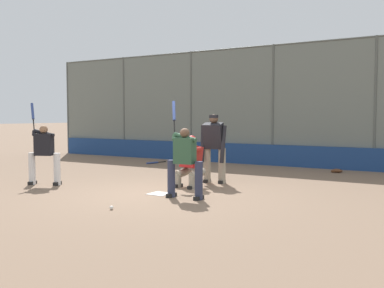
{
  "coord_description": "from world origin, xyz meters",
  "views": [
    {
      "loc": [
        -5.62,
        7.95,
        1.7
      ],
      "look_at": [
        -0.22,
        -1.0,
        1.05
      ],
      "focal_mm": 42.0,
      "sensor_mm": 36.0,
      "label": 1
    }
  ],
  "objects_px": {
    "umpire_home": "(214,146)",
    "baseball_loose": "(112,208)",
    "fielding_glove_on_dirt": "(336,171)",
    "spare_bat_near_backstop": "(154,163)",
    "batter_at_plate": "(184,160)",
    "batter_on_deck": "(44,153)",
    "catcher_behind_plate": "(190,161)"
  },
  "relations": [
    {
      "from": "umpire_home",
      "to": "baseball_loose",
      "type": "xyz_separation_m",
      "value": [
        0.04,
        3.84,
        -0.9
      ]
    },
    {
      "from": "umpire_home",
      "to": "baseball_loose",
      "type": "bearing_deg",
      "value": 82.52
    },
    {
      "from": "umpire_home",
      "to": "fielding_glove_on_dirt",
      "type": "xyz_separation_m",
      "value": [
        -2.18,
        -3.73,
        -0.88
      ]
    },
    {
      "from": "umpire_home",
      "to": "baseball_loose",
      "type": "relative_size",
      "value": 23.54
    },
    {
      "from": "umpire_home",
      "to": "spare_bat_near_backstop",
      "type": "bearing_deg",
      "value": -43.3
    },
    {
      "from": "batter_at_plate",
      "to": "batter_on_deck",
      "type": "height_order",
      "value": "batter_on_deck"
    },
    {
      "from": "batter_at_plate",
      "to": "batter_on_deck",
      "type": "distance_m",
      "value": 3.96
    },
    {
      "from": "batter_on_deck",
      "to": "baseball_loose",
      "type": "bearing_deg",
      "value": 134.87
    },
    {
      "from": "fielding_glove_on_dirt",
      "to": "baseball_loose",
      "type": "xyz_separation_m",
      "value": [
        2.22,
        7.56,
        -0.02
      ]
    },
    {
      "from": "spare_bat_near_backstop",
      "to": "batter_at_plate",
      "type": "bearing_deg",
      "value": 54.46
    },
    {
      "from": "umpire_home",
      "to": "batter_on_deck",
      "type": "bearing_deg",
      "value": 28.02
    },
    {
      "from": "batter_at_plate",
      "to": "spare_bat_near_backstop",
      "type": "distance_m",
      "value": 6.93
    },
    {
      "from": "spare_bat_near_backstop",
      "to": "batter_on_deck",
      "type": "bearing_deg",
      "value": 19.34
    },
    {
      "from": "fielding_glove_on_dirt",
      "to": "baseball_loose",
      "type": "distance_m",
      "value": 7.88
    },
    {
      "from": "batter_on_deck",
      "to": "fielding_glove_on_dirt",
      "type": "xyz_separation_m",
      "value": [
        -5.65,
        -6.15,
        -0.74
      ]
    },
    {
      "from": "umpire_home",
      "to": "baseball_loose",
      "type": "distance_m",
      "value": 3.94
    },
    {
      "from": "catcher_behind_plate",
      "to": "umpire_home",
      "type": "distance_m",
      "value": 0.96
    },
    {
      "from": "catcher_behind_plate",
      "to": "umpire_home",
      "type": "height_order",
      "value": "umpire_home"
    },
    {
      "from": "catcher_behind_plate",
      "to": "baseball_loose",
      "type": "height_order",
      "value": "catcher_behind_plate"
    },
    {
      "from": "batter_at_plate",
      "to": "baseball_loose",
      "type": "distance_m",
      "value": 1.89
    },
    {
      "from": "batter_at_plate",
      "to": "umpire_home",
      "type": "distance_m",
      "value": 2.24
    },
    {
      "from": "batter_at_plate",
      "to": "batter_on_deck",
      "type": "xyz_separation_m",
      "value": [
        3.96,
        0.24,
        0.01
      ]
    },
    {
      "from": "batter_at_plate",
      "to": "umpire_home",
      "type": "relative_size",
      "value": 1.17
    },
    {
      "from": "catcher_behind_plate",
      "to": "spare_bat_near_backstop",
      "type": "distance_m",
      "value": 5.52
    },
    {
      "from": "catcher_behind_plate",
      "to": "fielding_glove_on_dirt",
      "type": "relative_size",
      "value": 3.77
    },
    {
      "from": "batter_at_plate",
      "to": "spare_bat_near_backstop",
      "type": "height_order",
      "value": "batter_at_plate"
    },
    {
      "from": "umpire_home",
      "to": "batter_on_deck",
      "type": "height_order",
      "value": "batter_on_deck"
    },
    {
      "from": "batter_on_deck",
      "to": "spare_bat_near_backstop",
      "type": "xyz_separation_m",
      "value": [
        0.58,
        -5.41,
        -0.77
      ]
    },
    {
      "from": "batter_at_plate",
      "to": "batter_on_deck",
      "type": "bearing_deg",
      "value": 1.04
    },
    {
      "from": "catcher_behind_plate",
      "to": "fielding_glove_on_dirt",
      "type": "distance_m",
      "value": 5.22
    },
    {
      "from": "catcher_behind_plate",
      "to": "spare_bat_near_backstop",
      "type": "relative_size",
      "value": 1.4
    },
    {
      "from": "batter_on_deck",
      "to": "batter_at_plate",
      "type": "bearing_deg",
      "value": 160.77
    }
  ]
}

